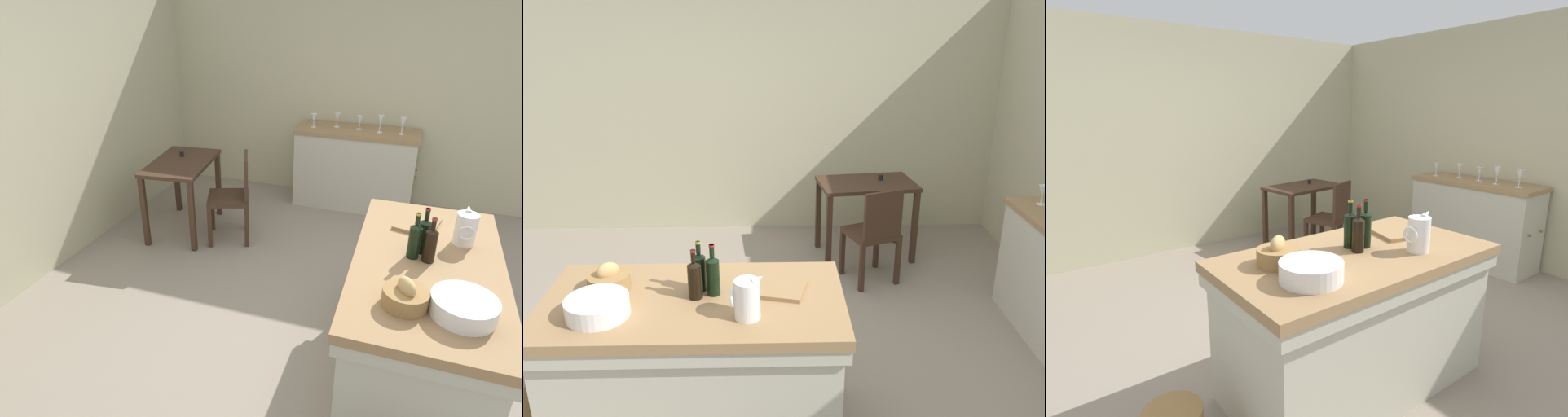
# 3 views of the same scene
# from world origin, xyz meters

# --- Properties ---
(ground_plane) EXTENTS (6.76, 6.76, 0.00)m
(ground_plane) POSITION_xyz_m (0.00, 0.00, 0.00)
(ground_plane) COLOR gray
(wall_back) EXTENTS (5.32, 0.12, 2.60)m
(wall_back) POSITION_xyz_m (0.00, 2.60, 1.30)
(wall_back) COLOR #B7B28E
(wall_back) RESTS_ON ground
(wall_right) EXTENTS (0.12, 5.20, 2.60)m
(wall_right) POSITION_xyz_m (2.60, 0.00, 1.30)
(wall_right) COLOR #B7B28E
(wall_right) RESTS_ON ground
(island_table) EXTENTS (1.62, 0.86, 0.86)m
(island_table) POSITION_xyz_m (-0.28, -0.59, 0.47)
(island_table) COLOR #99754C
(island_table) RESTS_ON ground
(side_cabinet) EXTENTS (0.52, 1.37, 0.91)m
(side_cabinet) POSITION_xyz_m (2.26, 0.20, 0.46)
(side_cabinet) COLOR #99754C
(side_cabinet) RESTS_ON ground
(writing_desk) EXTENTS (0.96, 0.66, 0.81)m
(writing_desk) POSITION_xyz_m (1.06, 1.77, 0.64)
(writing_desk) COLOR #3D281C
(writing_desk) RESTS_ON ground
(wooden_chair) EXTENTS (0.52, 0.52, 0.89)m
(wooden_chair) POSITION_xyz_m (1.04, 1.20, 0.48)
(wooden_chair) COLOR #3D281C
(wooden_chair) RESTS_ON ground
(pitcher) EXTENTS (0.17, 0.13, 0.25)m
(pitcher) POSITION_xyz_m (0.01, -0.79, 0.97)
(pitcher) COLOR white
(pitcher) RESTS_ON island_table
(wash_bowl) EXTENTS (0.32, 0.32, 0.10)m
(wash_bowl) POSITION_xyz_m (-0.74, -0.75, 0.91)
(wash_bowl) COLOR white
(wash_bowl) RESTS_ON island_table
(bread_basket) EXTENTS (0.23, 0.23, 0.16)m
(bread_basket) POSITION_xyz_m (-0.76, -0.48, 0.92)
(bread_basket) COLOR olive
(bread_basket) RESTS_ON island_table
(cutting_board) EXTENTS (0.35, 0.32, 0.02)m
(cutting_board) POSITION_xyz_m (0.17, -0.51, 0.88)
(cutting_board) COLOR #99754C
(cutting_board) RESTS_ON island_table
(wine_bottle_dark) EXTENTS (0.07, 0.07, 0.29)m
(wine_bottle_dark) POSITION_xyz_m (-0.18, -0.55, 0.98)
(wine_bottle_dark) COLOR black
(wine_bottle_dark) RESTS_ON island_table
(wine_bottle_amber) EXTENTS (0.07, 0.07, 0.29)m
(wine_bottle_amber) POSITION_xyz_m (-0.26, -0.50, 0.98)
(wine_bottle_amber) COLOR black
(wine_bottle_amber) RESTS_ON island_table
(wine_bottle_green) EXTENTS (0.07, 0.07, 0.28)m
(wine_bottle_green) POSITION_xyz_m (-0.27, -0.58, 0.98)
(wine_bottle_green) COLOR black
(wine_bottle_green) RESTS_ON island_table
(wine_glass_far_left) EXTENTS (0.07, 0.07, 0.18)m
(wine_glass_far_left) POSITION_xyz_m (2.24, -0.27, 1.04)
(wine_glass_far_left) COLOR white
(wine_glass_far_left) RESTS_ON side_cabinet
(wine_glass_left) EXTENTS (0.07, 0.07, 0.19)m
(wine_glass_left) POSITION_xyz_m (2.23, -0.03, 1.04)
(wine_glass_left) COLOR white
(wine_glass_left) RESTS_ON side_cabinet
(wine_glass_middle) EXTENTS (0.07, 0.07, 0.15)m
(wine_glass_middle) POSITION_xyz_m (2.28, 0.19, 1.02)
(wine_glass_middle) COLOR white
(wine_glass_middle) RESTS_ON side_cabinet
(wine_glass_right) EXTENTS (0.07, 0.07, 0.16)m
(wine_glass_right) POSITION_xyz_m (2.30, 0.45, 1.02)
(wine_glass_right) COLOR white
(wine_glass_right) RESTS_ON side_cabinet
(wine_glass_far_right) EXTENTS (0.07, 0.07, 0.15)m
(wine_glass_far_right) POSITION_xyz_m (2.20, 0.69, 1.02)
(wine_glass_far_right) COLOR white
(wine_glass_far_right) RESTS_ON side_cabinet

